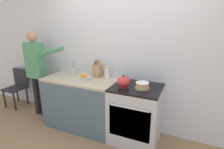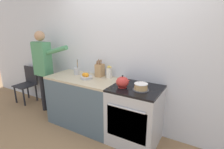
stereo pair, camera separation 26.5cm
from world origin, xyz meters
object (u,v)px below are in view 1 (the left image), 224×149
object	(u,v)px
stove_range	(136,114)
knife_block	(97,70)
person_baker	(36,67)
milk_carton	(107,72)
layer_cake	(142,86)
tea_kettle	(124,82)
fruit_bowl	(84,77)
dining_chair	(18,85)
utensil_crock	(73,72)

from	to	relation	value
stove_range	knife_block	bearing A→B (deg)	164.96
person_baker	milk_carton	bearing A→B (deg)	13.09
layer_cake	person_baker	distance (m)	2.07
tea_kettle	fruit_bowl	xyz separation A→B (m)	(-0.72, 0.06, -0.03)
knife_block	fruit_bowl	xyz separation A→B (m)	(-0.12, -0.23, -0.07)
layer_cake	dining_chair	world-z (taller)	layer_cake
stove_range	utensil_crock	bearing A→B (deg)	175.53
person_baker	stove_range	bearing A→B (deg)	4.34
dining_chair	milk_carton	bearing A→B (deg)	30.95
tea_kettle	knife_block	size ratio (longest dim) A/B	0.74
tea_kettle	fruit_bowl	size ratio (longest dim) A/B	1.17
tea_kettle	stove_range	bearing A→B (deg)	25.08
milk_carton	dining_chair	xyz separation A→B (m)	(-2.19, -0.08, -0.53)
tea_kettle	person_baker	xyz separation A→B (m)	(-1.80, 0.07, 0.02)
fruit_bowl	dining_chair	distance (m)	1.95
layer_cake	fruit_bowl	distance (m)	0.99
utensil_crock	stove_range	bearing A→B (deg)	-4.47
stove_range	fruit_bowl	size ratio (longest dim) A/B	4.52
layer_cake	milk_carton	world-z (taller)	milk_carton
utensil_crock	fruit_bowl	world-z (taller)	utensil_crock
utensil_crock	fruit_bowl	xyz separation A→B (m)	(0.31, -0.12, -0.02)
tea_kettle	layer_cake	bearing A→B (deg)	6.70
tea_kettle	milk_carton	bearing A→B (deg)	143.87
knife_block	utensil_crock	distance (m)	0.45
milk_carton	knife_block	bearing A→B (deg)	-178.82
layer_cake	knife_block	size ratio (longest dim) A/B	0.74
stove_range	utensil_crock	distance (m)	1.31
tea_kettle	knife_block	bearing A→B (deg)	153.99
fruit_bowl	dining_chair	world-z (taller)	fruit_bowl
stove_range	milk_carton	size ratio (longest dim) A/B	4.01
utensil_crock	dining_chair	distance (m)	1.65
fruit_bowl	dining_chair	size ratio (longest dim) A/B	0.24
tea_kettle	utensil_crock	world-z (taller)	utensil_crock
knife_block	dining_chair	xyz separation A→B (m)	(-2.00, -0.08, -0.54)
knife_block	milk_carton	distance (m)	0.19
tea_kettle	milk_carton	size ratio (longest dim) A/B	1.04
utensil_crock	dining_chair	bearing A→B (deg)	178.63
knife_block	milk_carton	xyz separation A→B (m)	(0.19, 0.00, -0.01)
layer_cake	tea_kettle	world-z (taller)	tea_kettle
knife_block	dining_chair	distance (m)	2.07
utensil_crock	person_baker	size ratio (longest dim) A/B	0.17
knife_block	dining_chair	bearing A→B (deg)	-177.81
layer_cake	knife_block	xyz separation A→B (m)	(-0.87, 0.26, 0.07)
utensil_crock	milk_carton	bearing A→B (deg)	10.73
layer_cake	tea_kettle	size ratio (longest dim) A/B	1.00
knife_block	tea_kettle	bearing A→B (deg)	-26.01
milk_carton	person_baker	distance (m)	1.41
tea_kettle	milk_carton	distance (m)	0.50
utensil_crock	person_baker	bearing A→B (deg)	-172.34
dining_chair	layer_cake	bearing A→B (deg)	25.20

